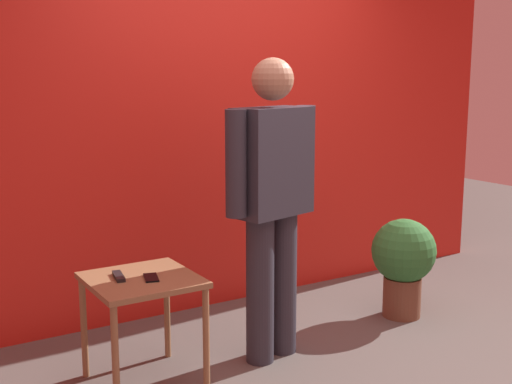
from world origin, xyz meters
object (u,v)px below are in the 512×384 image
(cell_phone, at_px, (151,278))
(potted_plant, at_px, (403,259))
(tv_remote, at_px, (119,276))
(standing_person, at_px, (272,195))
(side_table, at_px, (142,293))

(cell_phone, xyz_separation_m, potted_plant, (1.87, 0.05, -0.20))
(tv_remote, bearing_deg, potted_plant, 9.14)
(standing_person, relative_size, side_table, 2.92)
(tv_remote, distance_m, potted_plant, 2.03)
(cell_phone, bearing_deg, tv_remote, 161.75)
(standing_person, distance_m, cell_phone, 0.84)
(potted_plant, bearing_deg, tv_remote, 178.59)
(standing_person, height_order, cell_phone, standing_person)
(cell_phone, xyz_separation_m, tv_remote, (-0.14, 0.10, 0.01))
(side_table, relative_size, tv_remote, 3.53)
(standing_person, xyz_separation_m, potted_plant, (1.13, 0.07, -0.57))
(cell_phone, bearing_deg, side_table, 143.01)
(standing_person, xyz_separation_m, tv_remote, (-0.89, 0.12, -0.37))
(side_table, relative_size, cell_phone, 4.17)
(side_table, height_order, cell_phone, cell_phone)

